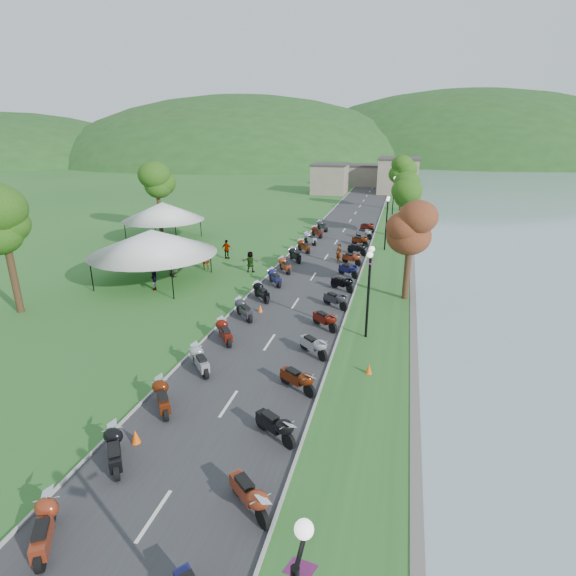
# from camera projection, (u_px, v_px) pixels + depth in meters

# --- Properties ---
(road) EXTENTS (7.00, 120.00, 0.02)m
(road) POSITION_uv_depth(u_px,v_px,m) (336.00, 242.00, 46.29)
(road) COLOR #333335
(road) RESTS_ON ground
(hills_backdrop) EXTENTS (360.00, 120.00, 76.00)m
(hills_backdrop) POSITION_uv_depth(u_px,v_px,m) (392.00, 158.00, 192.50)
(hills_backdrop) COLOR #285621
(hills_backdrop) RESTS_ON ground
(far_building) EXTENTS (18.00, 16.00, 5.00)m
(far_building) POSITION_uv_depth(u_px,v_px,m) (361.00, 176.00, 87.06)
(far_building) COLOR gray
(far_building) RESTS_ON ground
(moto_row_left) EXTENTS (2.60, 48.36, 1.10)m
(moto_row_left) POSITION_uv_depth(u_px,v_px,m) (262.00, 293.00, 30.27)
(moto_row_left) COLOR #331411
(moto_row_left) RESTS_ON ground
(moto_row_right) EXTENTS (2.60, 46.71, 1.10)m
(moto_row_right) POSITION_uv_depth(u_px,v_px,m) (338.00, 291.00, 30.62)
(moto_row_right) COLOR #331411
(moto_row_right) RESTS_ON ground
(vendor_tent_main) EXTENTS (6.32, 6.32, 4.00)m
(vendor_tent_main) POSITION_uv_depth(u_px,v_px,m) (154.00, 256.00, 33.64)
(vendor_tent_main) COLOR silver
(vendor_tent_main) RESTS_ON ground
(vendor_tent_side) EXTENTS (5.56, 5.56, 4.00)m
(vendor_tent_side) POSITION_uv_depth(u_px,v_px,m) (164.00, 222.00, 46.28)
(vendor_tent_side) COLOR silver
(vendor_tent_side) RESTS_ON ground
(tree_park_left) EXTENTS (3.30, 3.30, 9.16)m
(tree_park_left) POSITION_uv_depth(u_px,v_px,m) (6.00, 241.00, 27.02)
(tree_park_left) COLOR #306417
(tree_park_left) RESTS_ON ground
(tree_lakeside) EXTENTS (2.70, 2.70, 7.50)m
(tree_lakeside) POSITION_uv_depth(u_px,v_px,m) (410.00, 245.00, 29.53)
(tree_lakeside) COLOR #306417
(tree_lakeside) RESTS_ON ground
(pedestrian_a) EXTENTS (0.81, 0.74, 1.82)m
(pedestrian_a) POSITION_uv_depth(u_px,v_px,m) (206.00, 269.00, 37.28)
(pedestrian_a) COLOR slate
(pedestrian_a) RESTS_ON ground
(pedestrian_b) EXTENTS (0.94, 0.74, 1.70)m
(pedestrian_b) POSITION_uv_depth(u_px,v_px,m) (173.00, 276.00, 35.45)
(pedestrian_b) COLOR slate
(pedestrian_b) RESTS_ON ground
(pedestrian_c) EXTENTS (1.14, 1.33, 1.95)m
(pedestrian_c) POSITION_uv_depth(u_px,v_px,m) (154.00, 290.00, 32.44)
(pedestrian_c) COLOR slate
(pedestrian_c) RESTS_ON ground
(traffic_cone_near) EXTENTS (0.36, 0.36, 0.55)m
(traffic_cone_near) POSITION_uv_depth(u_px,v_px,m) (136.00, 437.00, 16.44)
(traffic_cone_near) COLOR #F2590C
(traffic_cone_near) RESTS_ON ground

